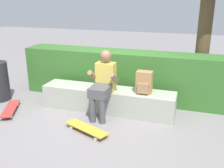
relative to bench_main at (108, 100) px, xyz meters
The scene contains 7 objects.
ground_plane 0.45m from the bench_main, 90.00° to the right, with size 24.00×24.00×0.00m, color gray.
bench_main is the anchor object (origin of this frame).
person_skater 0.47m from the bench_main, 92.30° to the right, with size 0.49×0.62×1.19m.
skateboard_near_person 0.94m from the bench_main, 92.99° to the right, with size 0.82×0.49×0.09m.
skateboard_beside_bench 1.85m from the bench_main, 159.28° to the right, with size 0.53×0.81×0.09m.
backpack_on_bench 0.80m from the bench_main, ahead, with size 0.28×0.23×0.40m.
hedge_row 0.84m from the bench_main, 73.71° to the left, with size 4.63×0.61×1.01m.
Camera 1 is at (1.49, -3.92, 2.09)m, focal length 41.37 mm.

